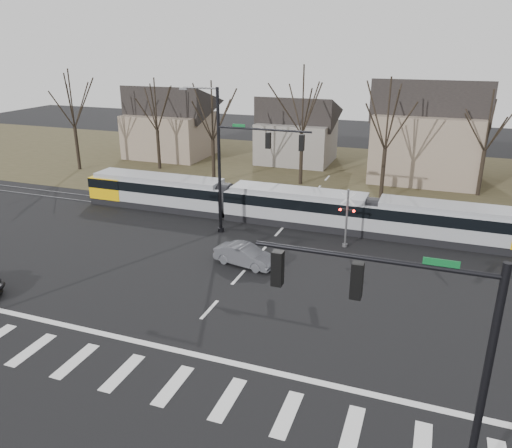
% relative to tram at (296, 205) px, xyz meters
% --- Properties ---
extents(ground, '(140.00, 140.00, 0.00)m').
position_rel_tram_xyz_m(ground, '(-0.61, -16.00, -1.46)').
color(ground, black).
extents(grass_verge, '(140.00, 28.00, 0.01)m').
position_rel_tram_xyz_m(grass_verge, '(-0.61, 16.00, -1.45)').
color(grass_verge, '#38331E').
rests_on(grass_verge, ground).
extents(crosswalk, '(27.00, 2.60, 0.01)m').
position_rel_tram_xyz_m(crosswalk, '(-0.61, -20.00, -1.45)').
color(crosswalk, silver).
rests_on(crosswalk, ground).
extents(stop_line, '(28.00, 0.35, 0.01)m').
position_rel_tram_xyz_m(stop_line, '(-0.61, -17.80, -1.45)').
color(stop_line, silver).
rests_on(stop_line, ground).
extents(lane_dashes, '(0.18, 30.00, 0.01)m').
position_rel_tram_xyz_m(lane_dashes, '(-0.61, -0.00, -1.45)').
color(lane_dashes, silver).
rests_on(lane_dashes, ground).
extents(rail_pair, '(90.00, 1.52, 0.06)m').
position_rel_tram_xyz_m(rail_pair, '(-0.61, -0.20, -1.43)').
color(rail_pair, '#59595E').
rests_on(rail_pair, ground).
extents(tram, '(35.27, 2.62, 2.67)m').
position_rel_tram_xyz_m(tram, '(0.00, 0.00, 0.00)').
color(tram, gray).
rests_on(tram, ground).
extents(sedan, '(2.86, 4.46, 1.30)m').
position_rel_tram_xyz_m(sedan, '(-0.86, -8.25, -0.81)').
color(sedan, '#505158').
rests_on(sedan, ground).
extents(signal_pole_near_right, '(6.72, 0.44, 8.00)m').
position_rel_tram_xyz_m(signal_pole_near_right, '(9.51, -22.00, 3.71)').
color(signal_pole_near_right, black).
rests_on(signal_pole_near_right, ground).
extents(signal_pole_far, '(9.28, 0.44, 10.20)m').
position_rel_tram_xyz_m(signal_pole_far, '(-3.01, -3.50, 4.24)').
color(signal_pole_far, black).
rests_on(signal_pole_far, ground).
extents(rail_crossing_signal, '(1.08, 0.36, 4.00)m').
position_rel_tram_xyz_m(rail_crossing_signal, '(4.39, -3.21, 0.43)').
color(rail_crossing_signal, '#59595B').
rests_on(rail_crossing_signal, ground).
extents(tree_row, '(59.20, 7.20, 10.00)m').
position_rel_tram_xyz_m(tree_row, '(1.39, 10.00, 3.54)').
color(tree_row, black).
rests_on(tree_row, ground).
extents(house_a, '(9.72, 8.64, 8.60)m').
position_rel_tram_xyz_m(house_a, '(-20.61, 18.00, 3.01)').
color(house_a, '#816F5D').
rests_on(house_a, ground).
extents(house_b, '(8.64, 7.56, 7.65)m').
position_rel_tram_xyz_m(house_b, '(-5.61, 20.00, 2.51)').
color(house_b, slate).
rests_on(house_b, ground).
extents(house_c, '(10.80, 8.64, 10.10)m').
position_rel_tram_xyz_m(house_c, '(8.39, 17.00, 3.78)').
color(house_c, '#816F5D').
rests_on(house_c, ground).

